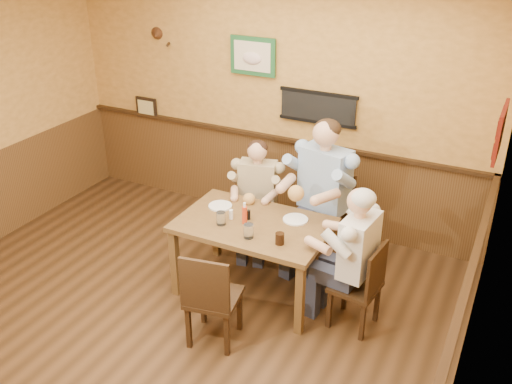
# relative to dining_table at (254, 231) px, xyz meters

# --- Properties ---
(room) EXTENTS (5.02, 5.03, 2.81)m
(room) POSITION_rel_dining_table_xyz_m (-0.40, -0.85, 1.03)
(room) COLOR #331F0F
(room) RESTS_ON ground
(dining_table) EXTENTS (1.40, 0.90, 0.75)m
(dining_table) POSITION_rel_dining_table_xyz_m (0.00, 0.00, 0.00)
(dining_table) COLOR brown
(dining_table) RESTS_ON ground
(chair_back_left) EXTENTS (0.44, 0.44, 0.79)m
(chair_back_left) POSITION_rel_dining_table_xyz_m (-0.31, 0.71, -0.26)
(chair_back_left) COLOR #321F0F
(chair_back_left) RESTS_ON ground
(chair_back_right) EXTENTS (0.55, 0.55, 1.00)m
(chair_back_right) POSITION_rel_dining_table_xyz_m (0.41, 0.75, -0.16)
(chair_back_right) COLOR #321F0F
(chair_back_right) RESTS_ON ground
(chair_right_end) EXTENTS (0.43, 0.43, 0.84)m
(chair_right_end) POSITION_rel_dining_table_xyz_m (1.03, -0.07, -0.24)
(chair_right_end) COLOR #321F0F
(chair_right_end) RESTS_ON ground
(chair_near_side) EXTENTS (0.49, 0.49, 0.91)m
(chair_near_side) POSITION_rel_dining_table_xyz_m (0.02, -0.78, -0.20)
(chair_near_side) COLOR #321F0F
(chair_near_side) RESTS_ON ground
(diner_tan_shirt) EXTENTS (0.63, 0.63, 1.13)m
(diner_tan_shirt) POSITION_rel_dining_table_xyz_m (-0.31, 0.71, -0.09)
(diner_tan_shirt) COLOR tan
(diner_tan_shirt) RESTS_ON ground
(diner_blue_polo) EXTENTS (0.79, 0.79, 1.43)m
(diner_blue_polo) POSITION_rel_dining_table_xyz_m (0.41, 0.75, 0.05)
(diner_blue_polo) COLOR #89A7CE
(diner_blue_polo) RESTS_ON ground
(diner_white_elder) EXTENTS (0.62, 0.62, 1.20)m
(diner_white_elder) POSITION_rel_dining_table_xyz_m (1.03, -0.07, -0.06)
(diner_white_elder) COLOR silver
(diner_white_elder) RESTS_ON ground
(water_glass_left) EXTENTS (0.09, 0.09, 0.13)m
(water_glass_left) POSITION_rel_dining_table_xyz_m (-0.25, -0.16, 0.16)
(water_glass_left) COLOR white
(water_glass_left) RESTS_ON dining_table
(water_glass_mid) EXTENTS (0.11, 0.11, 0.13)m
(water_glass_mid) POSITION_rel_dining_table_xyz_m (0.08, -0.26, 0.16)
(water_glass_mid) COLOR white
(water_glass_mid) RESTS_ON dining_table
(cola_tumbler) EXTENTS (0.09, 0.09, 0.10)m
(cola_tumbler) POSITION_rel_dining_table_xyz_m (0.37, -0.23, 0.14)
(cola_tumbler) COLOR black
(cola_tumbler) RESTS_ON dining_table
(hot_sauce_bottle) EXTENTS (0.06, 0.06, 0.19)m
(hot_sauce_bottle) POSITION_rel_dining_table_xyz_m (-0.07, -0.05, 0.19)
(hot_sauce_bottle) COLOR red
(hot_sauce_bottle) RESTS_ON dining_table
(salt_shaker) EXTENTS (0.04, 0.04, 0.09)m
(salt_shaker) POSITION_rel_dining_table_xyz_m (-0.22, -0.03, 0.14)
(salt_shaker) COLOR white
(salt_shaker) RESTS_ON dining_table
(pepper_shaker) EXTENTS (0.04, 0.04, 0.09)m
(pepper_shaker) POSITION_rel_dining_table_xyz_m (-0.07, 0.04, 0.14)
(pepper_shaker) COLOR black
(pepper_shaker) RESTS_ON dining_table
(plate_far_left) EXTENTS (0.29, 0.29, 0.02)m
(plate_far_left) POSITION_rel_dining_table_xyz_m (-0.44, 0.14, 0.10)
(plate_far_left) COLOR silver
(plate_far_left) RESTS_ON dining_table
(plate_far_right) EXTENTS (0.29, 0.29, 0.02)m
(plate_far_right) POSITION_rel_dining_table_xyz_m (0.33, 0.22, 0.10)
(plate_far_right) COLOR white
(plate_far_right) RESTS_ON dining_table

